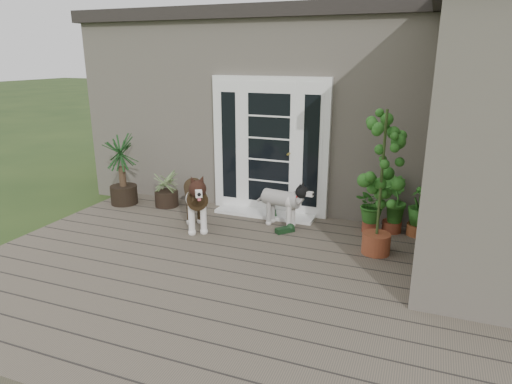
% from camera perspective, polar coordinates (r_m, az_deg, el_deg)
% --- Properties ---
extents(deck, '(6.20, 4.60, 0.12)m').
position_cam_1_polar(deck, '(5.44, -4.22, -10.48)').
color(deck, '#6B5B4C').
rests_on(deck, ground).
extents(house_main, '(7.40, 4.00, 3.10)m').
position_cam_1_polar(house_main, '(8.91, 7.47, 10.28)').
color(house_main, '#665E54').
rests_on(house_main, ground).
extents(roof_main, '(7.60, 4.20, 0.20)m').
position_cam_1_polar(roof_main, '(8.88, 7.90, 20.92)').
color(roof_main, '#2D2826').
rests_on(roof_main, house_main).
extents(house_wing, '(1.60, 2.40, 3.10)m').
position_cam_1_polar(house_wing, '(5.60, 29.01, 4.40)').
color(house_wing, '#665E54').
rests_on(house_wing, ground).
extents(door_unit, '(1.90, 0.14, 2.15)m').
position_cam_1_polar(door_unit, '(7.08, 1.74, 5.80)').
color(door_unit, white).
rests_on(door_unit, deck).
extents(door_step, '(1.60, 0.40, 0.05)m').
position_cam_1_polar(door_step, '(7.17, 1.13, -2.75)').
color(door_step, white).
rests_on(door_step, deck).
extents(brindle_dog, '(0.86, 1.01, 0.79)m').
position_cam_1_polar(brindle_dog, '(6.55, -7.67, -1.43)').
color(brindle_dog, '#362513').
rests_on(brindle_dog, deck).
extents(white_dog, '(0.79, 0.44, 0.62)m').
position_cam_1_polar(white_dog, '(6.66, 3.21, -1.76)').
color(white_dog, silver).
rests_on(white_dog, deck).
extents(spider_plant, '(0.82, 0.82, 0.69)m').
position_cam_1_polar(spider_plant, '(7.66, -11.38, 0.72)').
color(spider_plant, '#809E61').
rests_on(spider_plant, deck).
extents(yucca, '(0.88, 0.88, 1.24)m').
position_cam_1_polar(yucca, '(7.90, -16.71, 2.89)').
color(yucca, black).
rests_on(yucca, deck).
extents(herb_a, '(0.67, 0.67, 0.63)m').
position_cam_1_polar(herb_a, '(6.61, 14.48, -2.39)').
color(herb_a, '#1F4C15').
rests_on(herb_a, deck).
extents(herb_b, '(0.56, 0.56, 0.60)m').
position_cam_1_polar(herb_b, '(6.71, 17.03, -2.45)').
color(herb_b, '#1A5E1D').
rests_on(herb_b, deck).
extents(herb_c, '(0.45, 0.45, 0.62)m').
position_cam_1_polar(herb_c, '(6.70, 20.03, -2.67)').
color(herb_c, '#1C5217').
rests_on(herb_c, deck).
extents(sapling, '(0.74, 0.74, 1.91)m').
position_cam_1_polar(sapling, '(5.72, 15.63, 1.24)').
color(sapling, '#1E5518').
rests_on(sapling, deck).
extents(clog_left, '(0.26, 0.35, 0.10)m').
position_cam_1_polar(clog_left, '(7.10, 2.13, -2.77)').
color(clog_left, black).
rests_on(clog_left, deck).
extents(clog_right, '(0.32, 0.34, 0.10)m').
position_cam_1_polar(clog_right, '(6.49, 3.68, -4.75)').
color(clog_right, black).
rests_on(clog_right, deck).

